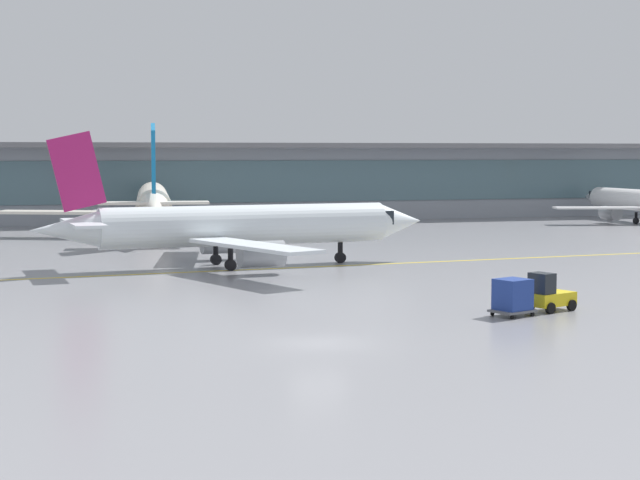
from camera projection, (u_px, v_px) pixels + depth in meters
ground_plane at (319, 343)px, 46.01m from camera, size 400.00×400.00×0.00m
taxiway_centreline_stripe at (251, 269)px, 74.81m from camera, size 109.51×11.05×0.01m
terminal_concourse at (141, 182)px, 125.16m from camera, size 219.47×11.00×9.60m
gate_airplane_1 at (153, 203)px, 105.33m from camera, size 31.04×33.55×11.11m
taxiing_regional_jet at (241, 227)px, 76.34m from camera, size 30.14×27.89×9.98m
baggage_tug at (548, 295)px, 55.21m from camera, size 2.93×2.35×2.10m
cargo_dolly_lead at (513, 296)px, 53.55m from camera, size 2.54×2.26×1.94m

